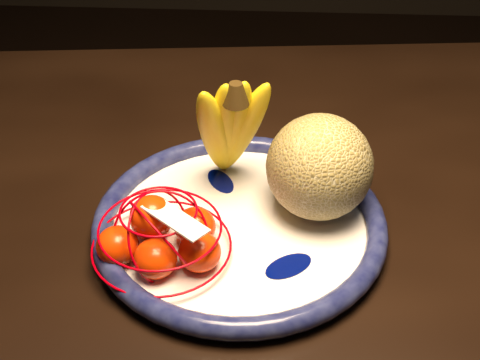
# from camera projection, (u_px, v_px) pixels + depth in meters

# --- Properties ---
(dining_table) EXTENTS (1.46, 0.96, 0.70)m
(dining_table) POSITION_uv_depth(u_px,v_px,m) (228.00, 243.00, 0.87)
(dining_table) COLOR black
(dining_table) RESTS_ON ground
(fruit_bowl) EXTENTS (0.34, 0.34, 0.03)m
(fruit_bowl) POSITION_uv_depth(u_px,v_px,m) (239.00, 224.00, 0.77)
(fruit_bowl) COLOR white
(fruit_bowl) RESTS_ON dining_table
(cantaloupe) EXTENTS (0.12, 0.12, 0.12)m
(cantaloupe) POSITION_uv_depth(u_px,v_px,m) (319.00, 167.00, 0.75)
(cantaloupe) COLOR olive
(cantaloupe) RESTS_ON fruit_bowl
(banana_bunch) EXTENTS (0.11, 0.11, 0.17)m
(banana_bunch) POSITION_uv_depth(u_px,v_px,m) (229.00, 124.00, 0.78)
(banana_bunch) COLOR yellow
(banana_bunch) RESTS_ON fruit_bowl
(mandarin_bag) EXTENTS (0.18, 0.18, 0.10)m
(mandarin_bag) POSITION_uv_depth(u_px,v_px,m) (161.00, 236.00, 0.71)
(mandarin_bag) COLOR #F3330A
(mandarin_bag) RESTS_ON fruit_bowl
(price_tag) EXTENTS (0.07, 0.06, 0.01)m
(price_tag) POSITION_uv_depth(u_px,v_px,m) (175.00, 219.00, 0.68)
(price_tag) COLOR white
(price_tag) RESTS_ON mandarin_bag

